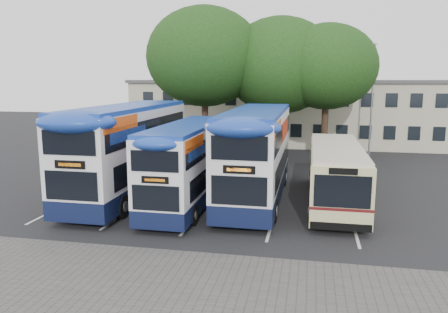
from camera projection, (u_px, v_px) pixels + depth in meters
name	position (u px, v px, depth m)	size (l,w,h in m)	color
ground	(274.00, 238.00, 17.40)	(120.00, 120.00, 0.00)	black
paving_strip	(192.00, 293.00, 12.95)	(40.00, 6.00, 0.01)	#595654
bay_lines	(211.00, 200.00, 22.95)	(14.12, 11.00, 0.01)	silver
depot_building	(298.00, 111.00, 42.91)	(32.40, 8.40, 6.20)	#B6AE92
lamp_post	(372.00, 94.00, 34.64)	(0.25, 1.05, 9.06)	gray
tree_left	(205.00, 57.00, 33.30)	(8.91, 8.91, 11.74)	black
tree_mid	(280.00, 66.00, 33.56)	(8.69, 8.69, 11.00)	black
tree_right	(327.00, 67.00, 32.16)	(7.41, 7.41, 10.33)	black
bus_dd_left	(129.00, 146.00, 23.45)	(2.85, 11.74, 4.89)	#0F1638
bus_dd_mid	(189.00, 160.00, 21.87)	(2.38, 9.80, 4.08)	#0F1638
bus_dd_right	(257.00, 150.00, 22.73)	(2.75, 11.34, 4.73)	#0F1638
bus_single	(335.00, 171.00, 22.10)	(2.56, 10.04, 3.00)	beige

